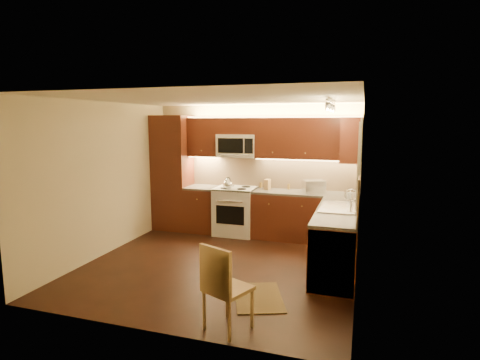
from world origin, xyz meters
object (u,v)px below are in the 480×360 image
(stove, at_px, (236,211))
(dining_chair, at_px, (228,286))
(microwave, at_px, (238,146))
(toaster_oven, at_px, (314,186))
(kettle, at_px, (228,183))
(sink, at_px, (338,203))
(knife_block, at_px, (267,184))
(soap_bottle, at_px, (350,195))

(stove, relative_size, dining_chair, 0.97)
(microwave, height_order, toaster_oven, microwave)
(stove, bearing_deg, kettle, -119.00)
(sink, relative_size, knife_block, 4.44)
(stove, xyz_separation_m, soap_bottle, (2.15, -0.42, 0.52))
(kettle, height_order, knife_block, kettle)
(sink, relative_size, dining_chair, 0.91)
(kettle, relative_size, soap_bottle, 1.37)
(sink, height_order, knife_block, knife_block)
(toaster_oven, bearing_deg, sink, -91.31)
(stove, xyz_separation_m, kettle, (-0.10, -0.17, 0.57))
(sink, xyz_separation_m, dining_chair, (-0.96, -2.25, -0.50))
(soap_bottle, bearing_deg, sink, -78.58)
(soap_bottle, height_order, dining_chair, soap_bottle)
(stove, xyz_separation_m, dining_chair, (1.04, -3.38, 0.01))
(dining_chair, bearing_deg, stove, 130.09)
(microwave, height_order, dining_chair, microwave)
(kettle, height_order, soap_bottle, kettle)
(microwave, xyz_separation_m, dining_chair, (1.04, -3.51, -1.25))
(soap_bottle, bearing_deg, dining_chair, -87.57)
(soap_bottle, bearing_deg, stove, -168.00)
(knife_block, relative_size, soap_bottle, 1.18)
(stove, height_order, soap_bottle, soap_bottle)
(microwave, height_order, knife_block, microwave)
(microwave, xyz_separation_m, toaster_oven, (1.48, -0.07, -0.71))
(stove, relative_size, sink, 1.07)
(microwave, bearing_deg, stove, -90.00)
(kettle, distance_m, knife_block, 0.76)
(microwave, relative_size, dining_chair, 0.81)
(sink, xyz_separation_m, kettle, (-2.10, 0.95, 0.06))
(stove, relative_size, soap_bottle, 5.60)
(microwave, bearing_deg, kettle, -107.29)
(soap_bottle, bearing_deg, knife_block, -175.80)
(toaster_oven, bearing_deg, stove, 157.52)
(knife_block, relative_size, dining_chair, 0.21)
(stove, xyz_separation_m, microwave, (0.00, 0.14, 1.26))
(soap_bottle, bearing_deg, toaster_oven, 167.15)
(toaster_oven, bearing_deg, microwave, 152.31)
(toaster_oven, relative_size, soap_bottle, 2.28)
(stove, bearing_deg, knife_block, 10.04)
(sink, relative_size, toaster_oven, 2.30)
(microwave, bearing_deg, dining_chair, -73.57)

